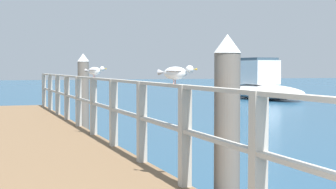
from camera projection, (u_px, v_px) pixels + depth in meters
pier_deck at (23, 150)px, 10.35m from camera, size 2.87×18.26×0.46m
pier_railing at (93, 100)px, 10.75m from camera, size 0.12×16.78×1.13m
dock_piling_near at (227, 132)px, 5.91m from camera, size 0.29×0.29×2.13m
dock_piling_far at (83, 96)px, 13.81m from camera, size 0.29×0.29×2.13m
seagull_foreground at (176, 72)px, 6.30m from camera, size 0.39×0.35×0.21m
seagull_background at (95, 71)px, 10.60m from camera, size 0.37×0.37×0.21m
boat_1 at (260, 85)px, 31.30m from camera, size 3.03×7.32×2.35m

